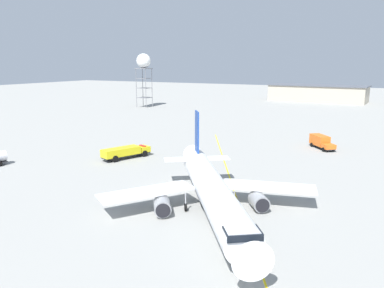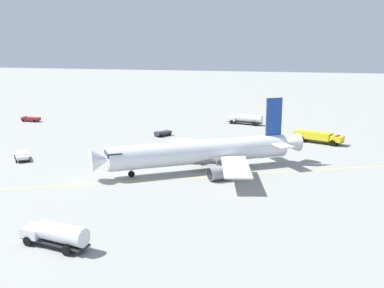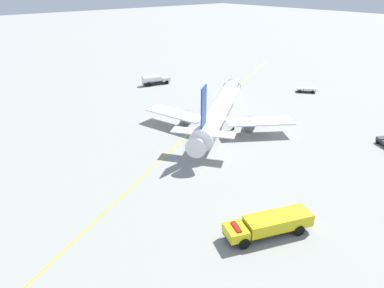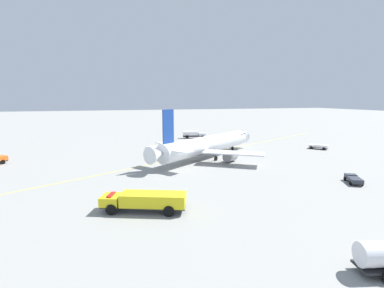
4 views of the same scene
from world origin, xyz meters
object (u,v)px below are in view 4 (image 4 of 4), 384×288
at_px(airliner_main, 207,145).
at_px(pushback_tug_truck, 319,146).
at_px(baggage_truck_truck, 354,179).
at_px(fire_tender_truck, 145,200).
at_px(fuel_tanker_truck_extra, 193,134).

distance_m(airliner_main, pushback_tug_truck, 35.84).
height_order(pushback_tug_truck, baggage_truck_truck, pushback_tug_truck).
bearing_deg(fire_tender_truck, pushback_tug_truck, -128.87).
height_order(airliner_main, fuel_tanker_truck_extra, airliner_main).
relative_size(airliner_main, fuel_tanker_truck_extra, 3.99).
bearing_deg(fire_tender_truck, fuel_tanker_truck_extra, -91.47).
distance_m(fire_tender_truck, fuel_tanker_truck_extra, 70.12).
xyz_separation_m(airliner_main, pushback_tug_truck, (-2.02, 35.70, -2.40)).
xyz_separation_m(airliner_main, baggage_truck_truck, (27.67, 16.96, -2.49)).
distance_m(baggage_truck_truck, fuel_tanker_truck_extra, 63.52).
height_order(pushback_tug_truck, fuel_tanker_truck_extra, fuel_tanker_truck_extra).
xyz_separation_m(airliner_main, fuel_tanker_truck_extra, (-35.19, 7.85, -1.64)).
distance_m(airliner_main, fire_tender_truck, 35.30).
height_order(airliner_main, baggage_truck_truck, airliner_main).
bearing_deg(fuel_tanker_truck_extra, pushback_tug_truck, -38.98).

